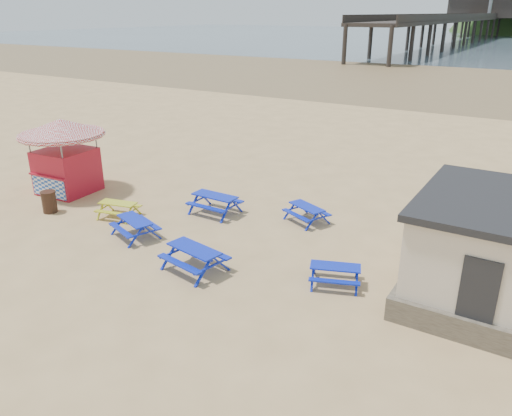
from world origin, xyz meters
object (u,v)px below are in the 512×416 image
Objects in this scene: litter_bin at (49,202)px; picnic_table_blue_b at (307,214)px; picnic_table_blue_a at (215,204)px; picnic_table_yellow at (119,210)px; ice_cream_kiosk at (64,147)px.

picnic_table_blue_b is at bearing 26.10° from litter_bin.
litter_bin is at bearing -148.39° from picnic_table_blue_a.
litter_bin is (-2.89, -1.13, 0.15)m from picnic_table_yellow.
picnic_table_blue_a is 1.10× the size of picnic_table_yellow.
ice_cream_kiosk is at bearing 152.93° from picnic_table_yellow.
picnic_table_blue_a is at bearing -137.88° from picnic_table_blue_b.
litter_bin is (1.42, -2.17, -1.71)m from ice_cream_kiosk.
picnic_table_yellow is 1.92× the size of litter_bin.
picnic_table_blue_a is 3.99m from picnic_table_yellow.
picnic_table_blue_a reaches higher than picnic_table_yellow.
picnic_table_blue_b is 1.12× the size of picnic_table_yellow.
picnic_table_yellow is (-6.85, -3.64, -0.02)m from picnic_table_blue_b.
litter_bin is at bearing -172.20° from picnic_table_yellow.
ice_cream_kiosk reaches higher than picnic_table_blue_a.
ice_cream_kiosk reaches higher than picnic_table_blue_b.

